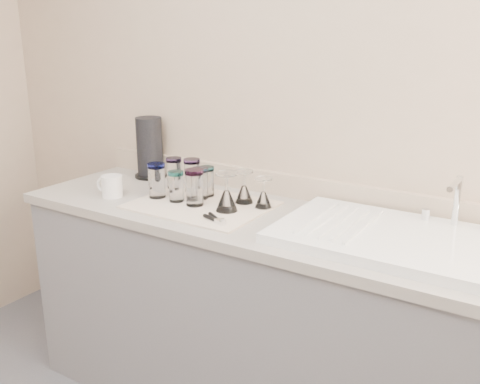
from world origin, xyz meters
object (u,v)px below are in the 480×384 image
Objects in this scene: tumbler_blue at (176,186)px; tumbler_lavender at (195,187)px; tumbler_cyan at (192,175)px; can_opener at (215,219)px; goblet_front_left at (227,198)px; tumbler_purple at (207,181)px; tumbler_teal at (174,173)px; sink_unit at (399,239)px; paper_towel_roll at (150,148)px; white_mug at (111,186)px; goblet_back_right at (263,197)px; tumbler_extra at (200,183)px; goblet_back_left at (244,192)px; tumbler_magenta at (157,180)px.

tumbler_lavender reaches higher than tumbler_blue.
tumbler_cyan reaches higher than can_opener.
tumbler_purple is at bearing 146.36° from goblet_front_left.
sink_unit is at bearing -5.67° from tumbler_teal.
tumbler_blue is 0.44× the size of paper_towel_roll.
sink_unit is 1.23m from white_mug.
sink_unit reaches higher than tumbler_lavender.
tumbler_teal is 0.93× the size of tumbler_lavender.
tumbler_teal is 1.16× the size of can_opener.
tumbler_teal reaches higher than goblet_back_right.
goblet_back_right is (0.35, 0.12, -0.02)m from tumbler_blue.
sink_unit reaches higher than tumbler_blue.
tumbler_extra is (0.00, -0.05, 0.00)m from tumbler_purple.
goblet_back_left is (0.15, 0.14, -0.03)m from tumbler_lavender.
tumbler_blue is (0.04, -0.16, -0.01)m from tumbler_cyan.
goblet_back_left is at bearing 172.87° from goblet_back_right.
tumbler_extra is 0.29m from goblet_back_right.
tumbler_lavender is at bearing -68.44° from tumbler_extra.
paper_towel_roll reaches higher than goblet_front_left.
white_mug is at bearing -173.98° from sink_unit.
tumbler_blue reaches higher than white_mug.
tumbler_purple is at bearing 90.26° from tumbler_extra.
tumbler_extra reaches higher than tumbler_purple.
sink_unit is at bearing -9.24° from paper_towel_roll.
goblet_front_left is 0.67m from paper_towel_roll.
goblet_front_left reaches higher than tumbler_blue.
tumbler_magenta is at bearing -78.65° from tumbler_teal.
sink_unit is 0.83m from tumbler_lavender.
tumbler_blue is at bearing -34.97° from paper_towel_roll.
tumbler_magenta is at bearing -152.88° from tumbler_extra.
goblet_front_left reaches higher than goblet_back_right.
tumbler_cyan is 1.13× the size of tumbler_purple.
can_opener is (0.21, -0.25, -0.06)m from tumbler_purple.
tumbler_purple is (0.10, -0.02, -0.01)m from tumbler_cyan.
tumbler_lavender is 0.15m from goblet_front_left.
tumbler_magenta reaches higher than tumbler_extra.
paper_towel_roll reaches higher than tumbler_magenta.
goblet_back_right is at bearing -7.13° from goblet_back_left.
tumbler_lavender reaches higher than goblet_back_left.
tumbler_cyan is 0.17m from tumbler_magenta.
sink_unit is at bearing -7.35° from goblet_back_left.
goblet_front_left is (0.38, -0.15, -0.02)m from tumbler_teal.
can_opener is 0.58m from white_mug.
white_mug is at bearing -155.45° from tumbler_extra.
tumbler_teal is 1.03× the size of tumbler_extra.
tumbler_teal reaches higher than tumbler_blue.
white_mug is (-0.30, -0.08, -0.03)m from tumbler_blue.
goblet_back_left reaches higher than white_mug.
paper_towel_roll reaches higher than tumbler_purple.
goblet_back_left is 0.10m from goblet_back_right.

